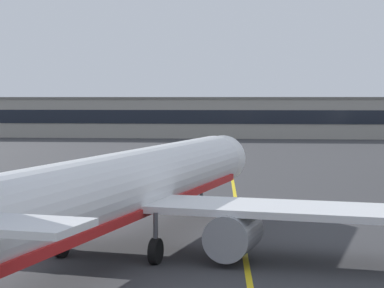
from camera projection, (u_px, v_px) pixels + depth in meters
taxiway_centreline at (236, 204)px, 57.85m from camera, size 11.15×179.69×0.01m
airliner_foreground at (121, 190)px, 39.19m from camera, size 32.30×41.17×11.65m
safety_cone_by_nose_gear at (164, 207)px, 54.27m from camera, size 0.44×0.44×0.55m
terminal_building at (263, 117)px, 155.86m from camera, size 132.18×12.40×8.50m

